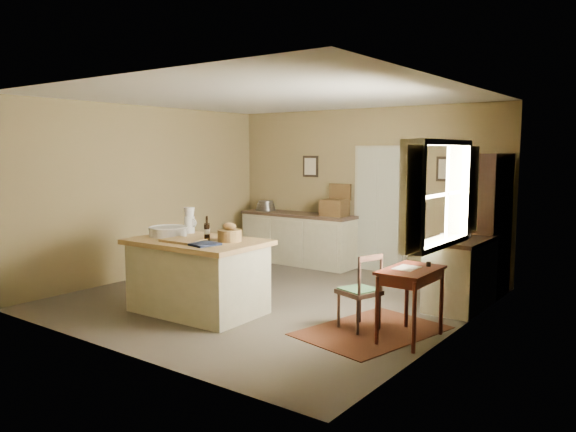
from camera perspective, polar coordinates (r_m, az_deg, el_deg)
name	(u,v)px	position (r m, az deg, el deg)	size (l,w,h in m)	color
ground	(271,299)	(7.69, -1.71, -8.41)	(5.00, 5.00, 0.00)	#5F5649
wall_back	(363,189)	(9.54, 7.59, 2.70)	(5.00, 0.10, 2.70)	olive
wall_front	(112,217)	(5.71, -17.46, -0.14)	(5.00, 0.10, 2.70)	olive
wall_left	(148,192)	(9.21, -14.08, 2.42)	(0.10, 5.00, 2.70)	olive
wall_right	(455,212)	(6.23, 16.63, 0.43)	(0.10, 5.00, 2.70)	olive
ceiling	(271,96)	(7.46, -1.78, 12.06)	(5.00, 5.00, 0.00)	silver
door	(380,208)	(9.37, 9.35, 0.79)	(0.97, 0.06, 2.11)	#B9B9A0
framed_prints	(373,168)	(9.40, 8.63, 4.88)	(2.82, 0.02, 0.38)	black
window	(442,194)	(6.05, 15.37, 2.20)	(0.25, 1.99, 1.12)	beige
work_island	(198,274)	(7.06, -9.18, -5.82)	(1.69, 1.14, 1.20)	beige
sideboard	(299,237)	(9.96, 1.11, -2.11)	(2.16, 0.61, 1.18)	beige
rug	(372,331)	(6.43, 8.49, -11.47)	(1.10, 1.60, 0.01)	#502210
writing_desk	(411,278)	(6.06, 12.37, -6.21)	(0.49, 0.80, 0.82)	#3B130C
desk_chair	(359,292)	(6.38, 7.23, -7.66)	(0.40, 0.40, 0.85)	black
right_cabinet	(460,272)	(7.49, 17.12, -5.50)	(0.63, 1.14, 0.99)	beige
shelving_unit	(494,226)	(8.14, 20.18, -0.95)	(0.33, 0.88, 1.96)	black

